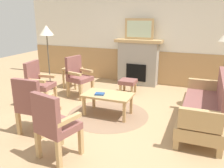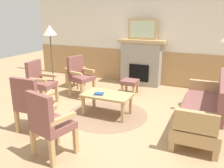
% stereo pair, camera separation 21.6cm
% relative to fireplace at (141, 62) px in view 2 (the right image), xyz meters
% --- Properties ---
extents(ground_plane, '(14.00, 14.00, 0.00)m').
position_rel_fireplace_xyz_m(ground_plane, '(0.00, -2.35, -0.65)').
color(ground_plane, tan).
extents(wall_back, '(7.20, 0.14, 2.70)m').
position_rel_fireplace_xyz_m(wall_back, '(0.00, 0.25, 0.66)').
color(wall_back, silver).
rests_on(wall_back, ground_plane).
extents(fireplace, '(1.30, 0.44, 1.28)m').
position_rel_fireplace_xyz_m(fireplace, '(0.00, 0.00, 0.00)').
color(fireplace, gray).
rests_on(fireplace, ground_plane).
extents(framed_picture, '(0.80, 0.04, 0.56)m').
position_rel_fireplace_xyz_m(framed_picture, '(0.00, 0.00, 0.91)').
color(framed_picture, tan).
rests_on(framed_picture, fireplace).
extents(couch, '(0.70, 1.80, 0.98)m').
position_rel_fireplace_xyz_m(couch, '(1.83, -2.28, -0.26)').
color(couch, tan).
rests_on(couch, ground_plane).
extents(coffee_table, '(0.96, 0.56, 0.44)m').
position_rel_fireplace_xyz_m(coffee_table, '(0.04, -2.33, -0.27)').
color(coffee_table, tan).
rests_on(coffee_table, ground_plane).
extents(round_rug, '(1.63, 1.63, 0.01)m').
position_rel_fireplace_xyz_m(round_rug, '(0.04, -2.33, -0.65)').
color(round_rug, '#896B51').
rests_on(round_rug, ground_plane).
extents(book_on_table, '(0.20, 0.18, 0.03)m').
position_rel_fireplace_xyz_m(book_on_table, '(-0.09, -2.42, -0.20)').
color(book_on_table, navy).
rests_on(book_on_table, coffee_table).
extents(footstool, '(0.40, 0.40, 0.36)m').
position_rel_fireplace_xyz_m(footstool, '(0.00, -0.91, -0.37)').
color(footstool, tan).
rests_on(footstool, ground_plane).
extents(armchair_near_fireplace, '(0.58, 0.58, 0.98)m').
position_rel_fireplace_xyz_m(armchair_near_fireplace, '(-1.08, -1.54, -0.11)').
color(armchair_near_fireplace, tan).
rests_on(armchair_near_fireplace, ground_plane).
extents(armchair_by_window_left, '(0.54, 0.54, 0.98)m').
position_rel_fireplace_xyz_m(armchair_by_window_left, '(-1.58, -2.39, -0.11)').
color(armchair_by_window_left, tan).
rests_on(armchair_by_window_left, ground_plane).
extents(armchair_front_left, '(0.58, 0.58, 0.98)m').
position_rel_fireplace_xyz_m(armchair_front_left, '(-0.05, -3.98, -0.11)').
color(armchair_front_left, tan).
rests_on(armchair_front_left, ground_plane).
extents(armchair_front_center, '(0.49, 0.49, 0.98)m').
position_rel_fireplace_xyz_m(armchair_front_center, '(-0.82, -3.49, -0.11)').
color(armchair_front_center, tan).
rests_on(armchair_front_center, ground_plane).
extents(side_table, '(0.44, 0.44, 0.55)m').
position_rel_fireplace_xyz_m(side_table, '(-1.57, -0.96, -0.22)').
color(side_table, tan).
rests_on(side_table, ground_plane).
extents(floor_lamp_by_chairs, '(0.36, 0.36, 1.68)m').
position_rel_fireplace_xyz_m(floor_lamp_by_chairs, '(-2.09, -1.28, 0.80)').
color(floor_lamp_by_chairs, '#332D28').
rests_on(floor_lamp_by_chairs, ground_plane).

